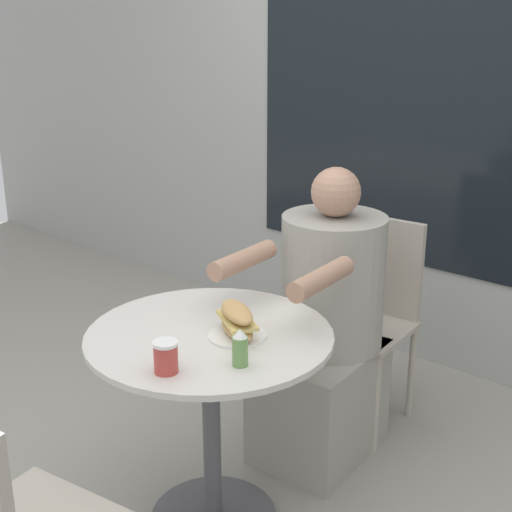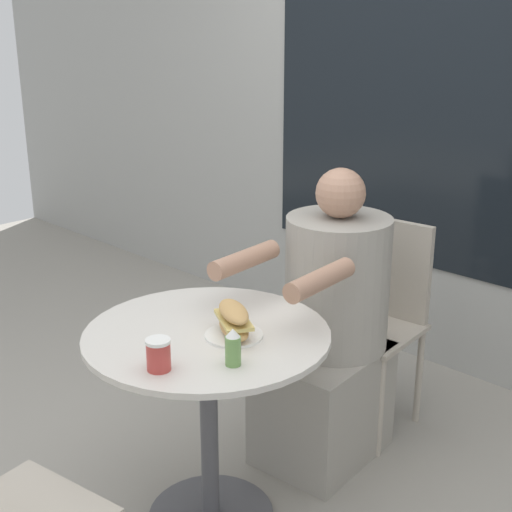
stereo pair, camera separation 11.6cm
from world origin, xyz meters
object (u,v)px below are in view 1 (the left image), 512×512
cafe_table (211,384)px  diner_chair (372,302)px  seated_diner (325,337)px  condiment_bottle (240,348)px  sandwich_on_plate (237,322)px  drink_cup (166,357)px

cafe_table → diner_chair: (0.01, 0.95, -0.00)m
seated_diner → condiment_bottle: bearing=100.5°
sandwich_on_plate → drink_cup: bearing=-88.8°
seated_diner → sandwich_on_plate: 0.63m
cafe_table → drink_cup: (0.09, -0.27, 0.23)m
cafe_table → condiment_bottle: size_ratio=6.97×
drink_cup → sandwich_on_plate: bearing=91.2°
cafe_table → seated_diner: seated_diner is taller
cafe_table → seated_diner: (0.03, 0.60, -0.04)m
sandwich_on_plate → condiment_bottle: bearing=-44.9°
drink_cup → condiment_bottle: 0.21m
cafe_table → sandwich_on_plate: size_ratio=3.80×
cafe_table → sandwich_on_plate: sandwich_on_plate is taller
condiment_bottle → diner_chair: bearing=101.2°
drink_cup → condiment_bottle: condiment_bottle is taller
drink_cup → condiment_bottle: size_ratio=0.83×
drink_cup → diner_chair: bearing=93.7°
condiment_bottle → sandwich_on_plate: bearing=135.1°
drink_cup → condiment_bottle: bearing=52.1°
seated_diner → sandwich_on_plate: size_ratio=5.51×
sandwich_on_plate → drink_cup: sandwich_on_plate is taller
sandwich_on_plate → diner_chair: bearing=94.5°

